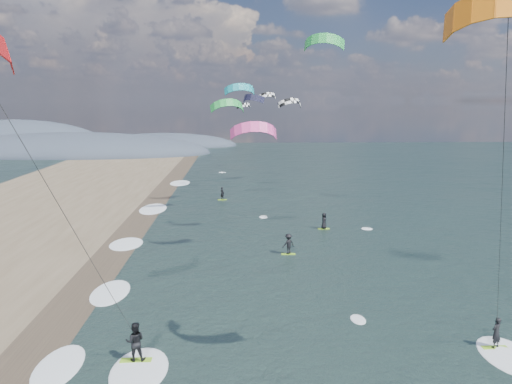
{
  "coord_description": "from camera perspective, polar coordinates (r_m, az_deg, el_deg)",
  "views": [
    {
      "loc": [
        -2.07,
        -15.42,
        12.03
      ],
      "look_at": [
        -1.0,
        12.0,
        7.0
      ],
      "focal_mm": 35.0,
      "sensor_mm": 36.0,
      "label": 1
    }
  ],
  "objects": [
    {
      "name": "wet_sand_strip",
      "position": [
        29.82,
        -22.18,
        -14.21
      ],
      "size": [
        3.0,
        240.0,
        0.0
      ],
      "primitive_type": "cube",
      "color": "#382D23",
      "rests_on": "ground"
    },
    {
      "name": "coastal_hills",
      "position": [
        131.04,
        -21.34,
        4.4
      ],
      "size": [
        80.0,
        41.0,
        15.0
      ],
      "color": "#3D4756",
      "rests_on": "ground"
    },
    {
      "name": "kitesurfer_near_a",
      "position": [
        19.94,
        26.87,
        8.95
      ],
      "size": [
        7.7,
        8.9,
        16.07
      ],
      "color": "#87C723",
      "rests_on": "ground"
    },
    {
      "name": "kitesurfer_near_b",
      "position": [
        18.96,
        -24.58,
        3.38
      ],
      "size": [
        7.15,
        9.4,
        15.02
      ],
      "color": "#87C723",
      "rests_on": "ground"
    },
    {
      "name": "far_kitesurfers",
      "position": [
        45.72,
        3.14,
        -3.82
      ],
      "size": [
        11.17,
        23.27,
        1.69
      ],
      "color": "#87C723",
      "rests_on": "ground"
    },
    {
      "name": "bg_kite_field",
      "position": [
        65.8,
        0.38,
        10.47
      ],
      "size": [
        12.51,
        68.3,
        11.03
      ],
      "color": "teal",
      "rests_on": "ground"
    },
    {
      "name": "shoreline_surf",
      "position": [
        33.63,
        -17.46,
        -11.07
      ],
      "size": [
        2.4,
        79.4,
        0.11
      ],
      "color": "white",
      "rests_on": "ground"
    }
  ]
}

